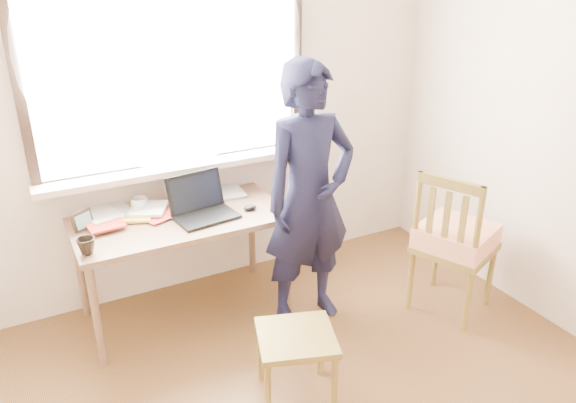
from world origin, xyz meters
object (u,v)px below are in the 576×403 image
mug_white (140,204)px  laptop (201,206)px  work_chair (296,345)px  desk (181,228)px  person (309,198)px  mug_dark (86,246)px  side_chair (455,239)px

mug_white → laptop: bearing=-37.3°
work_chair → laptop: bearing=97.4°
desk → person: bearing=-29.1°
mug_white → mug_dark: 0.59m
person → work_chair: bearing=-126.1°
laptop → person: (0.57, -0.36, 0.08)m
mug_dark → person: 1.31m
mug_dark → work_chair: (0.86, -0.82, -0.41)m
mug_dark → side_chair: bearing=-14.4°
side_chair → person: (-0.87, 0.38, 0.32)m
laptop → work_chair: laptop is taller
side_chair → mug_dark: bearing=165.6°
person → mug_white: bearing=143.8°
desk → mug_dark: bearing=-160.5°
desk → laptop: 0.19m
mug_dark → person: (1.30, -0.18, 0.10)m
mug_dark → desk: bearing=19.5°
desk → side_chair: 1.76m
laptop → mug_dark: bearing=-165.9°
work_chair → mug_dark: bearing=136.2°
mug_white → person: size_ratio=0.07×
work_chair → person: size_ratio=0.29×
laptop → side_chair: (1.44, -0.74, -0.24)m
desk → mug_dark: mug_dark is taller
laptop → work_chair: (0.13, -1.01, -0.42)m
mug_white → side_chair: 2.04m
desk → laptop: bearing=-11.5°
laptop → mug_dark: (-0.73, -0.18, -0.01)m
desk → mug_white: size_ratio=11.89×
mug_white → mug_dark: bearing=-132.9°
mug_white → work_chair: bearing=-70.0°
desk → person: person is taller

